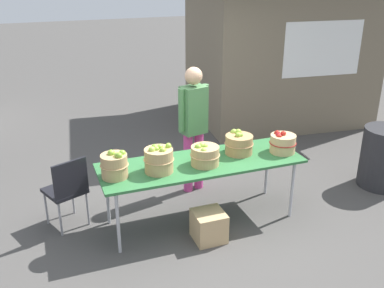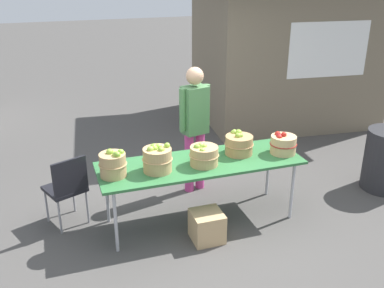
# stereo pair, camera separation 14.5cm
# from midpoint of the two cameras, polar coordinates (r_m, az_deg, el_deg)

# --- Properties ---
(ground_plane) EXTENTS (40.00, 40.00, 0.00)m
(ground_plane) POSITION_cam_midpoint_polar(r_m,az_deg,el_deg) (5.30, 1.85, -9.72)
(ground_plane) COLOR #474442
(market_table) EXTENTS (2.30, 0.76, 0.75)m
(market_table) POSITION_cam_midpoint_polar(r_m,az_deg,el_deg) (4.96, 1.95, -2.76)
(market_table) COLOR #2D6B38
(market_table) RESTS_ON ground
(apple_basket_green_0) EXTENTS (0.30, 0.30, 0.30)m
(apple_basket_green_0) POSITION_cam_midpoint_polar(r_m,az_deg,el_deg) (4.62, -9.30, -2.59)
(apple_basket_green_0) COLOR tan
(apple_basket_green_0) RESTS_ON market_table
(apple_basket_green_1) EXTENTS (0.33, 0.33, 0.31)m
(apple_basket_green_1) POSITION_cam_midpoint_polar(r_m,az_deg,el_deg) (4.68, -3.61, -1.95)
(apple_basket_green_1) COLOR tan
(apple_basket_green_1) RESTS_ON market_table
(apple_basket_green_2) EXTENTS (0.33, 0.33, 0.26)m
(apple_basket_green_2) POSITION_cam_midpoint_polar(r_m,az_deg,el_deg) (4.83, 2.40, -1.47)
(apple_basket_green_2) COLOR tan
(apple_basket_green_2) RESTS_ON market_table
(apple_basket_green_3) EXTENTS (0.34, 0.34, 0.27)m
(apple_basket_green_3) POSITION_cam_midpoint_polar(r_m,az_deg,el_deg) (5.14, 6.89, -0.03)
(apple_basket_green_3) COLOR #A87F51
(apple_basket_green_3) RESTS_ON market_table
(apple_basket_red_0) EXTENTS (0.32, 0.32, 0.26)m
(apple_basket_red_0) POSITION_cam_midpoint_polar(r_m,az_deg,el_deg) (5.24, 12.48, -0.01)
(apple_basket_red_0) COLOR tan
(apple_basket_red_0) RESTS_ON market_table
(vendor_adult) EXTENTS (0.43, 0.28, 1.65)m
(vendor_adult) POSITION_cam_midpoint_polar(r_m,az_deg,el_deg) (5.56, 1.10, 3.08)
(vendor_adult) COLOR #CC3F8C
(vendor_adult) RESTS_ON ground
(food_kiosk) EXTENTS (3.76, 3.23, 2.74)m
(food_kiosk) POSITION_cam_midpoint_polar(r_m,az_deg,el_deg) (8.63, 12.35, 12.42)
(food_kiosk) COLOR #726651
(food_kiosk) RESTS_ON ground
(folding_chair) EXTENTS (0.52, 0.52, 0.86)m
(folding_chair) POSITION_cam_midpoint_polar(r_m,az_deg,el_deg) (5.12, -15.10, -5.22)
(folding_chair) COLOR black
(folding_chair) RESTS_ON ground
(produce_crate) EXTENTS (0.33, 0.33, 0.33)m
(produce_crate) POSITION_cam_midpoint_polar(r_m,az_deg,el_deg) (4.87, 2.82, -10.58)
(produce_crate) COLOR tan
(produce_crate) RESTS_ON ground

